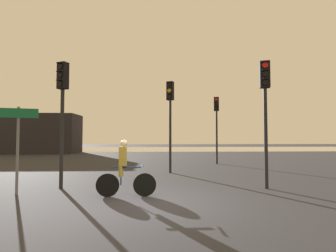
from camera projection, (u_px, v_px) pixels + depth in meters
ground_plane at (158, 204)px, 6.61m from camera, size 120.00×120.00×0.00m
water_strip at (156, 149)px, 38.91m from camera, size 80.00×16.00×0.01m
distant_building at (30, 134)px, 28.35m from camera, size 10.25×4.00×4.20m
traffic_light_far_right at (217, 117)px, 16.92m from camera, size 0.37×0.39×4.31m
traffic_light_center at (170, 109)px, 12.61m from camera, size 0.39×0.41×4.39m
traffic_light_near_right at (265, 99)px, 8.74m from camera, size 0.37×0.39×4.25m
traffic_light_near_left at (62, 100)px, 8.75m from camera, size 0.39×0.41×4.21m
direction_sign_post at (18, 137)px, 7.77m from camera, size 1.07×0.31×2.60m
cyclist at (124, 168)px, 7.47m from camera, size 1.71×0.46×1.62m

